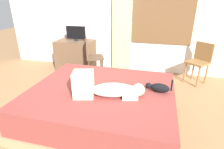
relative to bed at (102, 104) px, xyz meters
name	(u,v)px	position (x,y,z in m)	size (l,w,h in m)	color
ground_plane	(98,121)	(-0.04, -0.10, -0.25)	(16.00, 16.00, 0.00)	olive
back_wall_with_window	(129,10)	(-0.02, 2.21, 1.20)	(6.40, 0.14, 2.90)	silver
bed	(102,104)	(0.00, 0.00, 0.00)	(2.08, 1.79, 0.50)	#997A56
person_lying	(105,88)	(0.11, -0.18, 0.37)	(0.94, 0.47, 0.34)	silver
cat	(158,88)	(0.79, 0.10, 0.32)	(0.36, 0.13, 0.21)	black
desk	(76,55)	(-1.27, 1.81, 0.12)	(0.90, 0.56, 0.74)	brown
tv_monitor	(76,33)	(-1.22, 1.81, 0.67)	(0.48, 0.10, 0.35)	black
cup	(86,38)	(-1.02, 1.91, 0.54)	(0.06, 0.06, 0.10)	#B23D38
chair_by_desk	(92,55)	(-0.71, 1.48, 0.26)	(0.51, 0.51, 0.86)	#4C3828
chair_spare	(200,60)	(1.59, 1.76, 0.26)	(0.53, 0.53, 0.86)	brown
curtain_left	(122,16)	(-0.16, 2.09, 1.07)	(0.44, 0.06, 2.64)	#ADCC75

